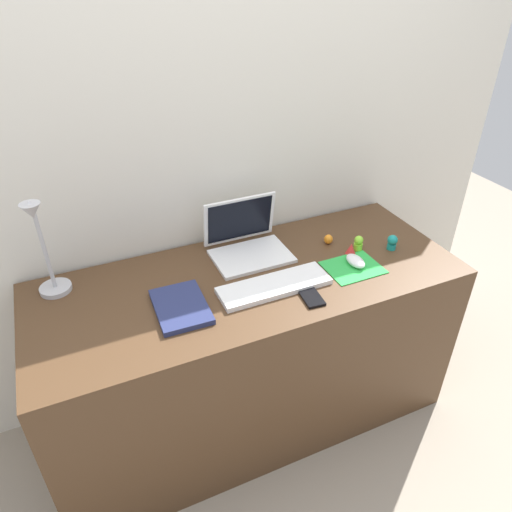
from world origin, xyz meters
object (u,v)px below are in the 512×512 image
laptop (246,240)px  cell_phone (310,296)px  keyboard (274,286)px  toy_figurine_teal (392,242)px  desk_lamp (44,252)px  toy_figurine_red (351,249)px  mouse (355,261)px  toy_figurine_lime (358,243)px  notebook_pad (181,307)px  toy_figurine_orange (328,239)px

laptop → cell_phone: bearing=-76.5°
keyboard → toy_figurine_teal: toy_figurine_teal is taller
desk_lamp → toy_figurine_red: bearing=-10.2°
mouse → toy_figurine_lime: size_ratio=1.51×
desk_lamp → toy_figurine_lime: size_ratio=6.05×
toy_figurine_lime → cell_phone: bearing=-149.6°
keyboard → notebook_pad: same height
desk_lamp → notebook_pad: 0.49m
toy_figurine_orange → notebook_pad: bearing=-166.6°
toy_figurine_lime → toy_figurine_orange: 0.12m
mouse → toy_figurine_orange: bearing=92.8°
cell_phone → laptop: bearing=108.8°
laptop → toy_figurine_teal: 0.59m
toy_figurine_orange → toy_figurine_red: bearing=-69.5°
notebook_pad → toy_figurine_red: toy_figurine_red is taller
laptop → mouse: laptop is taller
keyboard → notebook_pad: bearing=176.0°
laptop → notebook_pad: laptop is taller
notebook_pad → laptop: bearing=37.2°
toy_figurine_teal → desk_lamp: bearing=169.5°
laptop → keyboard: laptop is taller
notebook_pad → desk_lamp: bearing=148.0°
keyboard → toy_figurine_orange: toy_figurine_orange is taller
cell_phone → toy_figurine_teal: toy_figurine_teal is taller
desk_lamp → notebook_pad: (0.38, -0.25, -0.17)m
toy_figurine_lime → toy_figurine_teal: 0.14m
cell_phone → toy_figurine_lime: toy_figurine_lime is taller
laptop → mouse: 0.43m
desk_lamp → mouse: bearing=-14.5°
toy_figurine_red → notebook_pad: bearing=-175.6°
laptop → toy_figurine_orange: 0.34m
desk_lamp → toy_figurine_teal: bearing=-10.5°
cell_phone → toy_figurine_teal: bearing=22.4°
laptop → toy_figurine_red: (0.37, -0.19, -0.03)m
laptop → toy_figurine_lime: 0.45m
toy_figurine_orange → laptop: bearing=166.0°
mouse → toy_figurine_orange: toy_figurine_orange is taller
laptop → notebook_pad: bearing=-144.6°
laptop → mouse: bearing=-37.9°
desk_lamp → toy_figurine_lime: bearing=-9.0°
cell_phone → mouse: bearing=26.6°
keyboard → mouse: mouse is taller
toy_figurine_lime → toy_figurine_teal: size_ratio=1.00×
notebook_pad → toy_figurine_orange: 0.70m
mouse → toy_figurine_orange: (-0.01, 0.18, -0.00)m
toy_figurine_teal → mouse: bearing=-168.6°
toy_figurine_red → toy_figurine_lime: 0.05m
keyboard → toy_figurine_red: bearing=11.8°
toy_figurine_lime → toy_figurine_orange: (-0.08, 0.09, -0.01)m
keyboard → toy_figurine_teal: (0.55, 0.04, 0.02)m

